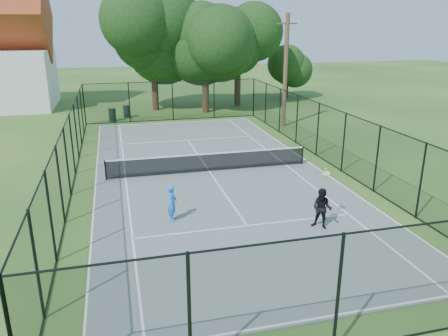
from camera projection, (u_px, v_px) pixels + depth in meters
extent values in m
plane|color=#254D1A|center=(209.00, 173.00, 21.85)|extent=(120.00, 120.00, 0.00)
cube|color=slate|center=(209.00, 172.00, 21.84)|extent=(11.00, 24.00, 0.06)
cylinder|color=black|center=(106.00, 170.00, 20.51)|extent=(0.08, 0.08, 0.95)
cylinder|color=black|center=(302.00, 155.00, 22.85)|extent=(0.08, 0.08, 0.95)
cube|color=black|center=(209.00, 162.00, 21.68)|extent=(10.00, 0.03, 0.88)
cube|color=white|center=(209.00, 154.00, 21.54)|extent=(10.00, 0.05, 0.06)
cylinder|color=#332114|center=(155.00, 87.00, 37.29)|extent=(0.56, 0.56, 3.86)
sphere|color=black|center=(153.00, 43.00, 36.14)|extent=(6.96, 6.96, 6.96)
cylinder|color=#332114|center=(206.00, 91.00, 36.30)|extent=(0.56, 0.56, 3.57)
sphere|color=black|center=(205.00, 49.00, 35.23)|extent=(6.40, 6.40, 6.40)
cylinder|color=#332114|center=(238.00, 85.00, 39.39)|extent=(0.56, 0.56, 3.71)
sphere|color=black|center=(238.00, 47.00, 38.35)|extent=(5.89, 5.89, 5.89)
cylinder|color=#332114|center=(285.00, 87.00, 43.66)|extent=(0.56, 0.56, 2.19)
sphere|color=black|center=(286.00, 66.00, 43.02)|extent=(3.82, 3.82, 3.82)
cylinder|color=black|center=(112.00, 115.00, 33.23)|extent=(0.54, 0.54, 0.94)
cylinder|color=black|center=(112.00, 109.00, 33.07)|extent=(0.58, 0.58, 0.05)
cylinder|color=black|center=(127.00, 112.00, 34.56)|extent=(0.54, 0.54, 0.93)
cylinder|color=black|center=(126.00, 106.00, 34.41)|extent=(0.58, 0.58, 0.05)
cylinder|color=#4C3823|center=(285.00, 71.00, 30.66)|extent=(0.30, 0.30, 7.82)
cube|color=#4C3823|center=(288.00, 23.00, 29.66)|extent=(1.40, 0.10, 0.10)
imported|color=blue|center=(172.00, 203.00, 16.18)|extent=(0.47, 0.59, 1.40)
torus|color=gold|center=(184.00, 204.00, 16.47)|extent=(0.27, 0.18, 0.29)
cylinder|color=silver|center=(184.00, 204.00, 16.47)|extent=(0.23, 0.15, 0.25)
imported|color=black|center=(322.00, 209.00, 15.56)|extent=(0.92, 0.90, 1.50)
torus|color=gold|center=(326.00, 173.00, 15.56)|extent=(0.30, 0.28, 0.14)
cylinder|color=silver|center=(326.00, 173.00, 15.56)|extent=(0.26, 0.24, 0.11)
sphere|color=#CCE526|center=(326.00, 169.00, 15.86)|extent=(0.07, 0.07, 0.07)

